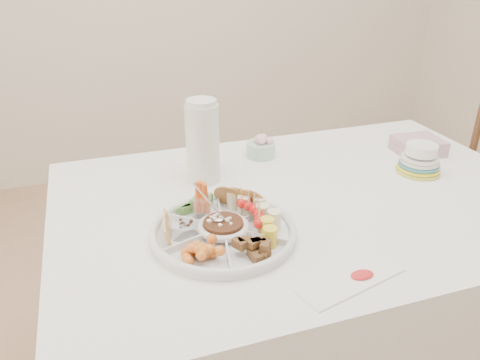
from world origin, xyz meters
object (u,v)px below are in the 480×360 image
object	(u,v)px
thermos	(203,141)
chair	(459,202)
plate_stack	(420,160)
dining_table	(300,294)
party_tray	(223,229)

from	to	relation	value
thermos	chair	bearing A→B (deg)	0.29
thermos	plate_stack	world-z (taller)	thermos
dining_table	chair	size ratio (longest dim) A/B	1.60
dining_table	thermos	xyz separation A→B (m)	(-0.27, 0.21, 0.52)
party_tray	thermos	size ratio (longest dim) A/B	1.37
dining_table	party_tray	world-z (taller)	party_tray
chair	party_tray	world-z (taller)	chair
party_tray	plate_stack	xyz separation A→B (m)	(0.74, 0.17, 0.02)
party_tray	plate_stack	world-z (taller)	plate_stack
chair	party_tray	size ratio (longest dim) A/B	2.50
party_tray	plate_stack	size ratio (longest dim) A/B	2.62
thermos	plate_stack	xyz separation A→B (m)	(0.71, -0.18, -0.09)
chair	plate_stack	world-z (taller)	chair
thermos	dining_table	bearing A→B (deg)	-38.24
chair	plate_stack	distance (m)	0.55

